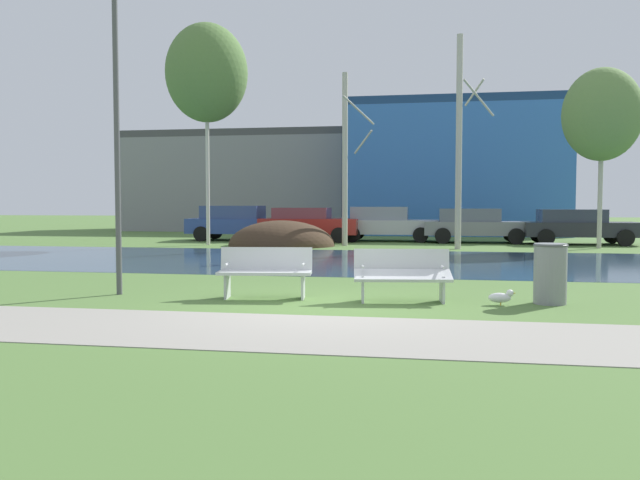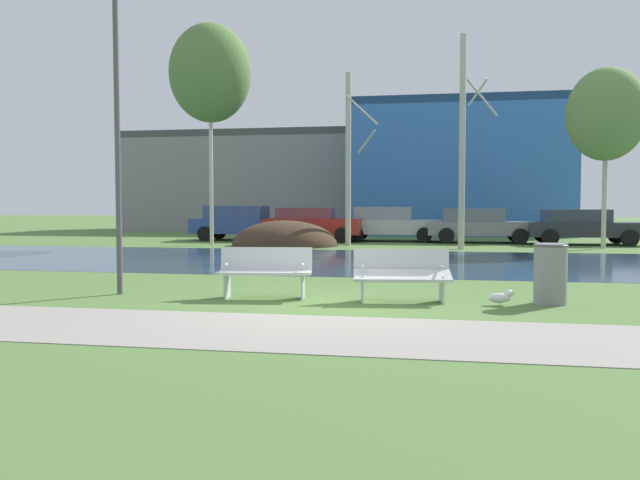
% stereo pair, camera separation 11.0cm
% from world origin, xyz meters
% --- Properties ---
extents(ground_plane, '(120.00, 120.00, 0.00)m').
position_xyz_m(ground_plane, '(0.00, 10.00, 0.00)').
color(ground_plane, '#517538').
extents(paved_path_strip, '(60.00, 2.44, 0.01)m').
position_xyz_m(paved_path_strip, '(0.00, -1.94, 0.01)').
color(paved_path_strip, gray).
rests_on(paved_path_strip, ground).
extents(river_band, '(80.00, 8.40, 0.01)m').
position_xyz_m(river_band, '(0.00, 8.52, 0.00)').
color(river_band, '#2D475B').
rests_on(river_band, ground).
extents(soil_mound, '(4.10, 3.52, 1.95)m').
position_xyz_m(soil_mound, '(-4.18, 14.60, 0.00)').
color(soil_mound, '#423021').
rests_on(soil_mound, ground).
extents(bench_left, '(1.66, 0.77, 0.87)m').
position_xyz_m(bench_left, '(-1.19, 0.92, 0.47)').
color(bench_left, silver).
rests_on(bench_left, ground).
extents(bench_right, '(1.66, 0.77, 0.87)m').
position_xyz_m(bench_right, '(1.16, 0.92, 0.47)').
color(bench_right, silver).
rests_on(bench_right, ground).
extents(trash_bin, '(0.55, 0.55, 0.99)m').
position_xyz_m(trash_bin, '(3.55, 1.13, 0.51)').
color(trash_bin, gray).
rests_on(trash_bin, ground).
extents(seagull, '(0.43, 0.16, 0.26)m').
position_xyz_m(seagull, '(2.75, 0.82, 0.13)').
color(seagull, white).
rests_on(seagull, ground).
extents(streetlamp, '(0.32, 0.32, 6.15)m').
position_xyz_m(streetlamp, '(-3.89, 0.92, 4.02)').
color(streetlamp, '#4C4C51').
rests_on(streetlamp, ground).
extents(birch_far_left, '(3.17, 3.17, 8.57)m').
position_xyz_m(birch_far_left, '(-7.15, 14.70, 6.66)').
color(birch_far_left, beige).
rests_on(birch_far_left, ground).
extents(birch_left, '(1.25, 2.20, 6.59)m').
position_xyz_m(birch_left, '(-1.78, 15.17, 3.37)').
color(birch_left, '#BCB7A8').
rests_on(birch_left, ground).
extents(birch_center_left, '(1.31, 2.03, 7.54)m').
position_xyz_m(birch_center_left, '(2.45, 13.97, 3.85)').
color(birch_center_left, '#BCB7A8').
rests_on(birch_center_left, ground).
extents(birch_center, '(2.78, 2.78, 6.48)m').
position_xyz_m(birch_center, '(7.48, 15.35, 4.81)').
color(birch_center, '#BCB7A8').
rests_on(birch_center, ground).
extents(parked_van_nearest_blue, '(4.57, 2.15, 1.52)m').
position_xyz_m(parked_van_nearest_blue, '(-6.86, 17.83, 0.80)').
color(parked_van_nearest_blue, '#2D4793').
rests_on(parked_van_nearest_blue, ground).
extents(parked_sedan_second_red, '(4.18, 2.08, 1.44)m').
position_xyz_m(parked_sedan_second_red, '(-3.75, 17.64, 0.77)').
color(parked_sedan_second_red, maroon).
rests_on(parked_sedan_second_red, ground).
extents(parked_hatch_third_silver, '(4.29, 2.07, 1.48)m').
position_xyz_m(parked_hatch_third_silver, '(-0.51, 18.39, 0.78)').
color(parked_hatch_third_silver, '#B2B5BC').
rests_on(parked_hatch_third_silver, ground).
extents(parked_wagon_fourth_grey, '(4.36, 2.01, 1.41)m').
position_xyz_m(parked_wagon_fourth_grey, '(3.22, 17.93, 0.75)').
color(parked_wagon_fourth_grey, slate).
rests_on(parked_wagon_fourth_grey, ground).
extents(parked_suv_fifth_dark, '(4.39, 2.17, 1.39)m').
position_xyz_m(parked_suv_fifth_dark, '(7.15, 17.53, 0.74)').
color(parked_suv_fifth_dark, '#282B30').
rests_on(parked_suv_fifth_dark, ground).
extents(building_grey_warehouse, '(13.25, 6.13, 5.80)m').
position_xyz_m(building_grey_warehouse, '(-10.10, 28.76, 2.90)').
color(building_grey_warehouse, gray).
rests_on(building_grey_warehouse, ground).
extents(building_blue_store, '(11.01, 8.59, 6.91)m').
position_xyz_m(building_blue_store, '(2.58, 27.10, 3.45)').
color(building_blue_store, '#3870C6').
rests_on(building_blue_store, ground).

